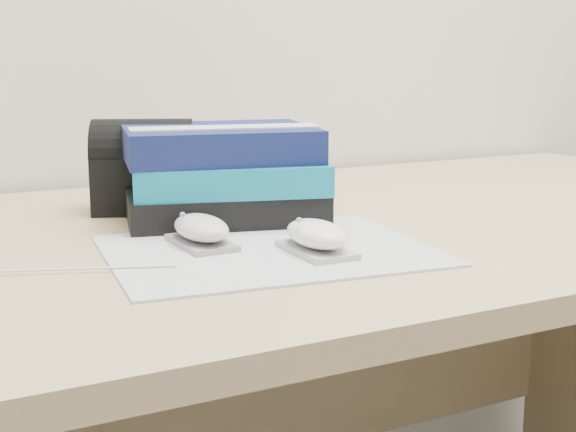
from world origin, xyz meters
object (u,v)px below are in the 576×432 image
desk (298,368)px  pouch (144,167)px  mouse_rear (201,230)px  mouse_front (317,237)px  book_stack (222,174)px

desk → pouch: bearing=151.3°
mouse_rear → mouse_front: size_ratio=0.99×
desk → mouse_rear: (-0.20, -0.14, 0.26)m
book_stack → pouch: (-0.08, 0.10, 0.00)m
mouse_front → book_stack: bearing=93.7°
mouse_rear → book_stack: 0.17m
pouch → mouse_rear: bearing=-92.0°
mouse_rear → pouch: bearing=88.0°
mouse_rear → mouse_front: 0.13m
desk → mouse_front: size_ratio=15.89×
mouse_front → book_stack: 0.24m
book_stack → pouch: size_ratio=1.82×
mouse_rear → mouse_front: bearing=-41.5°
desk → pouch: pouch is taller
mouse_rear → mouse_front: same height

